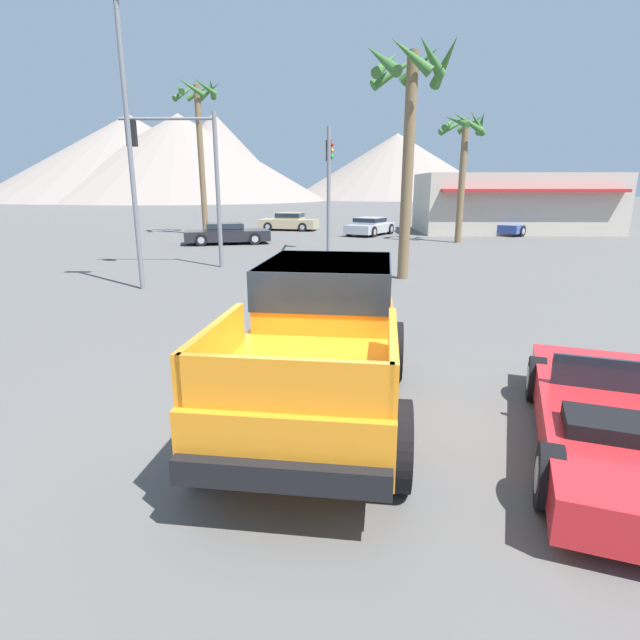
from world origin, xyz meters
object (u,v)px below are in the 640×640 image
(palm_tree_tall, at_px, (199,120))
(palm_tree_short, at_px, (409,102))
(parked_car_dark, at_px, (226,233))
(orange_pickup_truck, at_px, (323,329))
(traffic_light_crosswalk, at_px, (329,169))
(traffic_light_main, at_px, (180,161))
(red_convertible_car, at_px, (621,424))
(street_lamp_post, at_px, (127,119))
(parked_car_silver, at_px, (370,226))
(palm_tree_leaning, at_px, (464,145))
(parked_car_blue, at_px, (518,225))
(parked_car_tan, at_px, (289,221))

(palm_tree_tall, distance_m, palm_tree_short, 18.99)
(parked_car_dark, bearing_deg, palm_tree_tall, -169.29)
(orange_pickup_truck, bearing_deg, traffic_light_crosswalk, 96.21)
(parked_car_dark, bearing_deg, traffic_light_main, -13.88)
(parked_car_dark, xyz_separation_m, traffic_light_main, (0.02, -8.16, 3.35))
(orange_pickup_truck, distance_m, palm_tree_short, 11.46)
(red_convertible_car, height_order, traffic_light_crosswalk, traffic_light_crosswalk)
(street_lamp_post, bearing_deg, palm_tree_tall, 97.20)
(red_convertible_car, distance_m, parked_car_silver, 27.39)
(parked_car_silver, bearing_deg, palm_tree_leaning, -13.56)
(red_convertible_car, bearing_deg, traffic_light_main, 141.71)
(parked_car_silver, height_order, palm_tree_short, palm_tree_short)
(parked_car_silver, bearing_deg, traffic_light_crosswalk, -74.76)
(parked_car_dark, relative_size, street_lamp_post, 0.60)
(palm_tree_short, bearing_deg, parked_car_blue, 58.72)
(parked_car_blue, height_order, palm_tree_tall, palm_tree_tall)
(red_convertible_car, height_order, palm_tree_short, palm_tree_short)
(parked_car_tan, distance_m, street_lamp_post, 21.95)
(orange_pickup_truck, distance_m, parked_car_dark, 21.50)
(orange_pickup_truck, bearing_deg, parked_car_tan, 101.79)
(parked_car_tan, height_order, palm_tree_tall, palm_tree_tall)
(orange_pickup_truck, height_order, traffic_light_main, traffic_light_main)
(palm_tree_leaning, bearing_deg, traffic_light_crosswalk, -143.91)
(parked_car_blue, bearing_deg, traffic_light_crosswalk, -96.16)
(traffic_light_main, distance_m, palm_tree_short, 8.48)
(parked_car_silver, distance_m, palm_tree_tall, 12.47)
(red_convertible_car, xyz_separation_m, traffic_light_crosswalk, (-3.23, 17.71, 3.36))
(street_lamp_post, relative_size, palm_tree_leaning, 1.18)
(parked_car_silver, distance_m, traffic_light_crosswalk, 10.55)
(orange_pickup_truck, relative_size, traffic_light_main, 0.95)
(red_convertible_car, distance_m, palm_tree_leaning, 23.80)
(orange_pickup_truck, xyz_separation_m, traffic_light_crosswalk, (0.17, 16.36, 2.63))
(traffic_light_crosswalk, distance_m, street_lamp_post, 9.92)
(red_convertible_car, xyz_separation_m, traffic_light_main, (-8.75, 14.00, 3.54))
(parked_car_dark, xyz_separation_m, palm_tree_tall, (-2.42, 5.24, 6.41))
(parked_car_tan, height_order, traffic_light_main, traffic_light_main)
(parked_car_silver, height_order, palm_tree_tall, palm_tree_tall)
(red_convertible_car, xyz_separation_m, palm_tree_tall, (-11.19, 27.41, 6.60))
(parked_car_blue, relative_size, palm_tree_short, 0.61)
(parked_car_dark, xyz_separation_m, palm_tree_leaning, (12.76, 0.81, 4.60))
(red_convertible_car, relative_size, palm_tree_tall, 0.50)
(parked_car_tan, xyz_separation_m, parked_car_silver, (5.50, -3.63, -0.05))
(traffic_light_main, bearing_deg, orange_pickup_truck, 112.91)
(parked_car_tan, xyz_separation_m, street_lamp_post, (-2.96, -21.34, 4.21))
(street_lamp_post, distance_m, palm_tree_tall, 18.00)
(palm_tree_tall, xyz_separation_m, palm_tree_short, (10.41, -15.82, -1.44))
(traffic_light_main, relative_size, palm_tree_leaning, 0.82)
(parked_car_blue, xyz_separation_m, parked_car_dark, (-17.99, -5.87, -0.03))
(parked_car_silver, bearing_deg, traffic_light_main, -90.63)
(traffic_light_main, bearing_deg, palm_tree_tall, -79.68)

